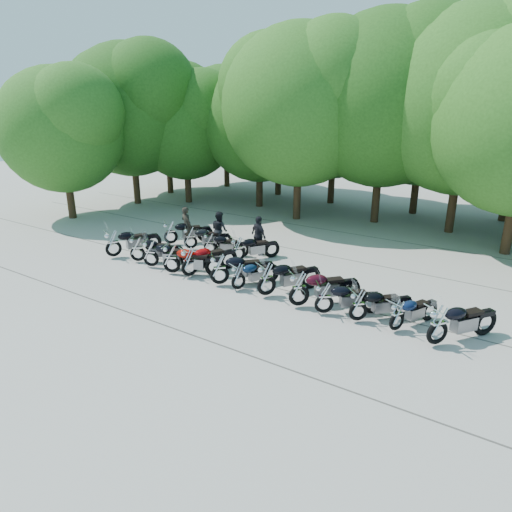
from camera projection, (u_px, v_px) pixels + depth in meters
The scene contains 33 objects.
ground at pixel (233, 296), 16.41m from camera, with size 90.00×90.00×0.00m, color gray.
tree_0 at pixel (166, 118), 32.94m from camera, with size 7.50×7.50×9.21m.
tree_1 at pixel (185, 126), 29.92m from camera, with size 6.97×6.97×8.55m.
tree_2 at pixel (260, 123), 28.60m from camera, with size 7.31×7.31×8.97m.
tree_3 at pixel (300, 107), 25.09m from camera, with size 8.70×8.70×10.67m.
tree_4 at pixel (384, 101), 24.29m from camera, with size 9.13×9.13×11.20m.
tree_5 at pixel (467, 103), 22.27m from camera, with size 9.04×9.04×11.10m.
tree_9 at pixel (226, 116), 35.56m from camera, with size 7.59×7.59×9.32m.
tree_10 at pixel (279, 115), 32.29m from camera, with size 7.78×7.78×9.55m.
tree_11 at pixel (335, 119), 29.54m from camera, with size 7.56×7.56×9.28m.
tree_12 at pixel (423, 117), 26.59m from camera, with size 7.88×7.88×9.67m.
tree_16 at pixel (61, 130), 25.68m from camera, with size 6.97×6.97×8.55m.
tree_17 at pixel (130, 111), 29.23m from camera, with size 8.31×8.31×10.20m.
motorcycle_0 at pixel (113, 243), 20.16m from camera, with size 0.77×2.52×1.42m, color black, non-canonical shape.
motorcycle_1 at pixel (137, 248), 19.60m from camera, with size 0.70×2.31×1.30m, color black, non-canonical shape.
motorcycle_2 at pixel (151, 253), 18.98m from camera, with size 0.72×2.37×1.34m, color black, non-canonical shape.
motorcycle_3 at pixel (171, 258), 18.25m from camera, with size 0.75×2.47×1.39m, color #940E05, non-canonical shape.
motorcycle_4 at pixel (189, 261), 17.92m from camera, with size 0.75×2.47×1.40m, color #9A0507, non-canonical shape.
motorcycle_5 at pixel (220, 268), 17.11m from camera, with size 0.76×2.51×1.42m, color black, non-canonical shape.
motorcycle_6 at pixel (238, 276), 16.71m from camera, with size 0.63×2.07×1.17m, color #0D1F39, non-canonical shape.
motorcycle_7 at pixel (267, 278), 16.12m from camera, with size 0.77×2.54×1.44m, color black, non-canonical shape.
motorcycle_8 at pixel (299, 288), 15.29m from camera, with size 0.78×2.56×1.45m, color #340712, non-canonical shape.
motorcycle_9 at pixel (324, 297), 14.80m from camera, with size 0.68×2.22×1.25m, color black, non-canonical shape.
motorcycle_10 at pixel (359, 304), 14.29m from camera, with size 0.67×2.19×1.24m, color black, non-canonical shape.
motorcycle_11 at pixel (397, 314), 13.71m from camera, with size 0.62×2.05×1.16m, color #0D1A3A, non-canonical shape.
motorcycle_12 at pixel (438, 324), 12.85m from camera, with size 0.76×2.49×1.41m, color black, non-canonical shape.
motorcycle_13 at pixel (170, 232), 22.01m from camera, with size 0.72×2.36×1.33m, color black, non-canonical shape.
motorcycle_14 at pixel (190, 237), 21.30m from camera, with size 0.67×2.21×1.25m, color black, non-canonical shape.
motorcycle_15 at pixel (210, 243), 20.60m from camera, with size 0.63×2.05×1.16m, color black, non-canonical shape.
motorcycle_16 at pixel (238, 248), 19.63m from camera, with size 0.69×2.25×1.27m, color black, non-canonical shape.
rider_0 at pixel (187, 225), 22.18m from camera, with size 0.67×0.44×1.82m, color black.
rider_1 at pixel (220, 230), 21.53m from camera, with size 0.86×0.67×1.77m, color black.
rider_2 at pixel (259, 236), 20.54m from camera, with size 1.06×0.44×1.80m, color black.
Camera 1 is at (9.02, -12.08, 6.68)m, focal length 32.00 mm.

